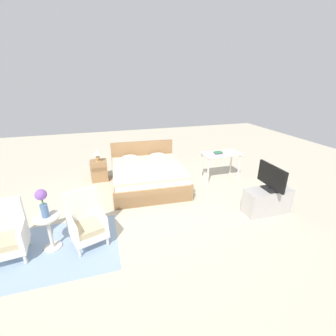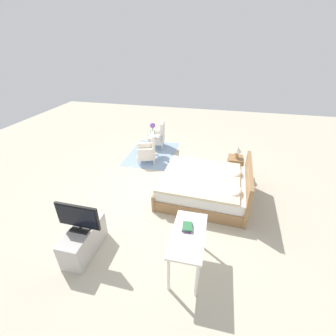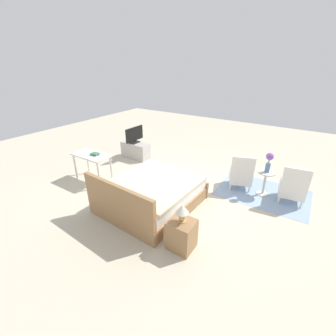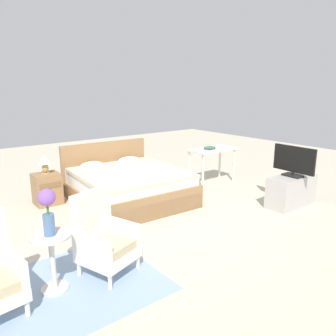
# 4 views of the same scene
# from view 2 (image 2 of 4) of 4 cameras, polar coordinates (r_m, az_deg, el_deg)

# --- Properties ---
(ground_plane) EXTENTS (16.00, 16.00, 0.00)m
(ground_plane) POSITION_cam_2_polar(r_m,az_deg,el_deg) (5.79, -0.32, -5.78)
(ground_plane) COLOR beige
(floor_rug) EXTENTS (2.10, 1.50, 0.01)m
(floor_rug) POSITION_cam_2_polar(r_m,az_deg,el_deg) (7.66, -4.10, 3.70)
(floor_rug) COLOR #8EA8C6
(floor_rug) RESTS_ON ground_plane
(bed) EXTENTS (1.89, 2.12, 0.96)m
(bed) POSITION_cam_2_polar(r_m,az_deg,el_deg) (5.50, 9.44, -4.64)
(bed) COLOR #997047
(bed) RESTS_ON ground_plane
(armchair_by_window_left) EXTENTS (0.60, 0.60, 0.92)m
(armchair_by_window_left) POSITION_cam_2_polar(r_m,az_deg,el_deg) (8.02, -2.57, 7.94)
(armchair_by_window_left) COLOR white
(armchair_by_window_left) RESTS_ON floor_rug
(armchair_by_window_right) EXTENTS (0.69, 0.69, 0.92)m
(armchair_by_window_right) POSITION_cam_2_polar(r_m,az_deg,el_deg) (6.99, -5.11, 4.40)
(armchair_by_window_right) COLOR white
(armchair_by_window_right) RESTS_ON floor_rug
(side_table) EXTENTS (0.40, 0.40, 0.61)m
(side_table) POSITION_cam_2_polar(r_m,az_deg,el_deg) (7.49, -3.77, 6.26)
(side_table) COLOR beige
(side_table) RESTS_ON ground_plane
(flower_vase) EXTENTS (0.17, 0.17, 0.48)m
(flower_vase) POSITION_cam_2_polar(r_m,az_deg,el_deg) (7.30, -3.90, 10.01)
(flower_vase) COLOR #4C709E
(flower_vase) RESTS_ON side_table
(nightstand) EXTENTS (0.44, 0.41, 0.56)m
(nightstand) POSITION_cam_2_polar(r_m,az_deg,el_deg) (6.57, 16.55, 0.41)
(nightstand) COLOR #997047
(nightstand) RESTS_ON ground_plane
(table_lamp) EXTENTS (0.22, 0.22, 0.33)m
(table_lamp) POSITION_cam_2_polar(r_m,az_deg,el_deg) (6.35, 17.19, 4.28)
(table_lamp) COLOR tan
(table_lamp) RESTS_ON nightstand
(tv_stand) EXTENTS (0.96, 0.40, 0.53)m
(tv_stand) POSITION_cam_2_polar(r_m,az_deg,el_deg) (4.47, -20.57, -16.77)
(tv_stand) COLOR #B7B2AD
(tv_stand) RESTS_ON ground_plane
(tv_flatscreen) EXTENTS (0.21, 0.77, 0.53)m
(tv_flatscreen) POSITION_cam_2_polar(r_m,az_deg,el_deg) (4.11, -21.93, -11.57)
(tv_flatscreen) COLOR black
(tv_flatscreen) RESTS_ON tv_stand
(vanity_desk) EXTENTS (1.04, 0.52, 0.76)m
(vanity_desk) POSITION_cam_2_polar(r_m,az_deg,el_deg) (3.72, 5.12, -17.57)
(vanity_desk) COLOR silver
(vanity_desk) RESTS_ON ground_plane
(book_stack) EXTENTS (0.22, 0.17, 0.05)m
(book_stack) POSITION_cam_2_polar(r_m,az_deg,el_deg) (3.71, 4.95, -14.68)
(book_stack) COLOR #66387A
(book_stack) RESTS_ON vanity_desk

